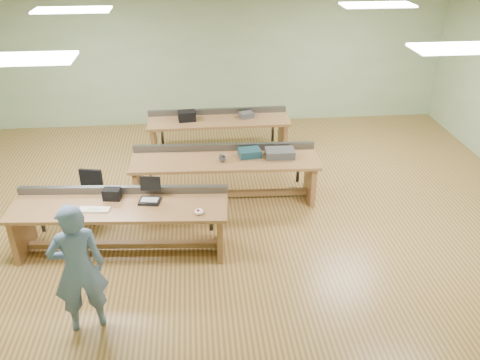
# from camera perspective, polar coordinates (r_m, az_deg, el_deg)

# --- Properties ---
(floor) EXTENTS (10.00, 10.00, 0.00)m
(floor) POSITION_cam_1_polar(r_m,az_deg,el_deg) (8.38, -0.28, -3.44)
(floor) COLOR #A0773D
(floor) RESTS_ON ground
(ceiling) EXTENTS (10.00, 10.00, 0.00)m
(ceiling) POSITION_cam_1_polar(r_m,az_deg,el_deg) (7.27, -0.34, 17.14)
(ceiling) COLOR silver
(ceiling) RESTS_ON wall_back
(wall_back) EXTENTS (10.00, 0.04, 3.00)m
(wall_back) POSITION_cam_1_polar(r_m,az_deg,el_deg) (11.49, -2.18, 13.58)
(wall_back) COLOR #A1B98C
(wall_back) RESTS_ON floor
(wall_front) EXTENTS (10.00, 0.04, 3.00)m
(wall_front) POSITION_cam_1_polar(r_m,az_deg,el_deg) (4.29, 4.72, -14.30)
(wall_front) COLOR #A1B98C
(wall_front) RESTS_ON floor
(fluor_panels) EXTENTS (6.20, 3.50, 0.03)m
(fluor_panels) POSITION_cam_1_polar(r_m,az_deg,el_deg) (7.27, -0.34, 16.91)
(fluor_panels) COLOR white
(fluor_panels) RESTS_ON ceiling
(workbench_front) EXTENTS (3.07, 1.05, 0.86)m
(workbench_front) POSITION_cam_1_polar(r_m,az_deg,el_deg) (7.37, -13.25, -3.96)
(workbench_front) COLOR #95623F
(workbench_front) RESTS_ON floor
(workbench_mid) EXTENTS (3.12, 0.96, 0.86)m
(workbench_mid) POSITION_cam_1_polar(r_m,az_deg,el_deg) (8.48, -1.70, 1.31)
(workbench_mid) COLOR #95623F
(workbench_mid) RESTS_ON floor
(workbench_back) EXTENTS (2.77, 0.75, 0.86)m
(workbench_back) POSITION_cam_1_polar(r_m,az_deg,el_deg) (10.10, -2.41, 5.81)
(workbench_back) COLOR #95623F
(workbench_back) RESTS_ON floor
(person) EXTENTS (0.69, 0.55, 1.67)m
(person) POSITION_cam_1_polar(r_m,az_deg,el_deg) (6.04, -17.72, -9.46)
(person) COLOR slate
(person) RESTS_ON floor
(laptop_base) EXTENTS (0.33, 0.28, 0.03)m
(laptop_base) POSITION_cam_1_polar(r_m,az_deg,el_deg) (7.25, -10.10, -2.32)
(laptop_base) COLOR black
(laptop_base) RESTS_ON workbench_front
(laptop_screen) EXTENTS (0.29, 0.06, 0.23)m
(laptop_screen) POSITION_cam_1_polar(r_m,az_deg,el_deg) (7.24, -10.04, -0.40)
(laptop_screen) COLOR black
(laptop_screen) RESTS_ON laptop_base
(keyboard) EXTENTS (0.44, 0.19, 0.02)m
(keyboard) POSITION_cam_1_polar(r_m,az_deg,el_deg) (7.22, -16.04, -3.21)
(keyboard) COLOR silver
(keyboard) RESTS_ON workbench_front
(trackball_mouse) EXTENTS (0.14, 0.16, 0.06)m
(trackball_mouse) POSITION_cam_1_polar(r_m,az_deg,el_deg) (6.89, -4.61, -3.54)
(trackball_mouse) COLOR white
(trackball_mouse) RESTS_ON workbench_front
(camera_bag) EXTENTS (0.26, 0.19, 0.16)m
(camera_bag) POSITION_cam_1_polar(r_m,az_deg,el_deg) (7.39, -14.19, -1.55)
(camera_bag) COLOR black
(camera_bag) RESTS_ON workbench_front
(task_chair) EXTENTS (0.51, 0.51, 0.80)m
(task_chair) POSITION_cam_1_polar(r_m,az_deg,el_deg) (8.37, -16.40, -2.40)
(task_chair) COLOR black
(task_chair) RESTS_ON floor
(parts_bin_teal) EXTENTS (0.39, 0.31, 0.12)m
(parts_bin_teal) POSITION_cam_1_polar(r_m,az_deg,el_deg) (8.44, 1.08, 3.08)
(parts_bin_teal) COLOR #143542
(parts_bin_teal) RESTS_ON workbench_mid
(parts_bin_grey) EXTENTS (0.49, 0.32, 0.13)m
(parts_bin_grey) POSITION_cam_1_polar(r_m,az_deg,el_deg) (8.44, 4.50, 3.03)
(parts_bin_grey) COLOR #3D3D40
(parts_bin_grey) RESTS_ON workbench_mid
(mug) EXTENTS (0.16, 0.16, 0.09)m
(mug) POSITION_cam_1_polar(r_m,az_deg,el_deg) (8.26, -2.00, 2.37)
(mug) COLOR #3D3D40
(mug) RESTS_ON workbench_mid
(drinks_can) EXTENTS (0.08, 0.08, 0.12)m
(drinks_can) POSITION_cam_1_polar(r_m,az_deg,el_deg) (8.29, -2.12, 2.59)
(drinks_can) COLOR silver
(drinks_can) RESTS_ON workbench_mid
(storage_box_back) EXTENTS (0.36, 0.27, 0.19)m
(storage_box_back) POSITION_cam_1_polar(r_m,az_deg,el_deg) (9.97, -5.99, 7.17)
(storage_box_back) COLOR black
(storage_box_back) RESTS_ON workbench_back
(tray_back) EXTENTS (0.32, 0.28, 0.11)m
(tray_back) POSITION_cam_1_polar(r_m,az_deg,el_deg) (10.08, 0.71, 7.32)
(tray_back) COLOR #3D3D40
(tray_back) RESTS_ON workbench_back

